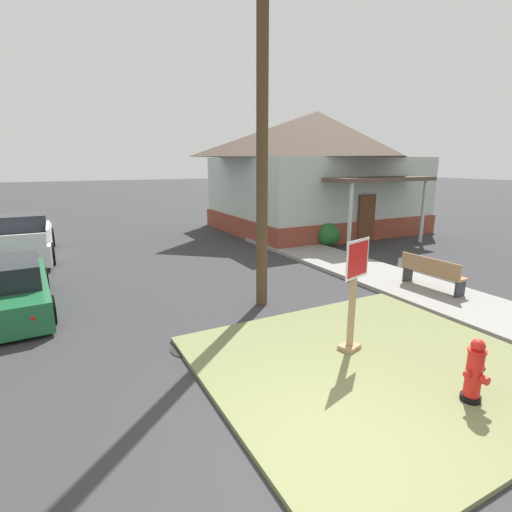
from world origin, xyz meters
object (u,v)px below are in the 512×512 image
object	(u,v)px
fire_hydrant	(474,372)
street_bench	(432,271)
manhole_cover	(189,349)
pickup_truck_white	(21,240)
stop_sign	(353,299)
parked_sedan_green	(2,290)
utility_pole	(262,70)

from	to	relation	value
fire_hydrant	street_bench	world-z (taller)	fire_hydrant
manhole_cover	street_bench	size ratio (longest dim) A/B	0.40
pickup_truck_white	street_bench	size ratio (longest dim) A/B	3.21
manhole_cover	fire_hydrant	bearing A→B (deg)	-49.30
stop_sign	parked_sedan_green	xyz separation A→B (m)	(-5.75, 5.23, -0.51)
street_bench	utility_pole	world-z (taller)	utility_pole
manhole_cover	pickup_truck_white	bearing A→B (deg)	107.87
parked_sedan_green	pickup_truck_white	bearing A→B (deg)	89.61
stop_sign	pickup_truck_white	size ratio (longest dim) A/B	0.37
stop_sign	pickup_truck_white	bearing A→B (deg)	116.71
parked_sedan_green	utility_pole	distance (m)	7.64
parked_sedan_green	utility_pole	xyz separation A→B (m)	(5.52, -2.29, 4.76)
fire_hydrant	pickup_truck_white	distance (m)	14.70
street_bench	utility_pole	xyz separation A→B (m)	(-4.39, 1.34, 4.71)
street_bench	manhole_cover	bearing A→B (deg)	-179.27
manhole_cover	street_bench	xyz separation A→B (m)	(6.69, 0.09, 0.58)
stop_sign	parked_sedan_green	distance (m)	7.79
utility_pole	pickup_truck_white	bearing A→B (deg)	123.07
street_bench	parked_sedan_green	bearing A→B (deg)	159.86
fire_hydrant	manhole_cover	world-z (taller)	fire_hydrant
pickup_truck_white	utility_pole	world-z (taller)	utility_pole
fire_hydrant	stop_sign	distance (m)	2.11
manhole_cover	pickup_truck_white	world-z (taller)	pickup_truck_white
stop_sign	utility_pole	distance (m)	5.18
pickup_truck_white	fire_hydrant	bearing A→B (deg)	-65.11
stop_sign	parked_sedan_green	bearing A→B (deg)	137.69
parked_sedan_green	utility_pole	bearing A→B (deg)	-22.58
manhole_cover	pickup_truck_white	xyz separation A→B (m)	(-3.17, 9.83, 0.61)
pickup_truck_white	street_bench	bearing A→B (deg)	-44.66
fire_hydrant	utility_pole	distance (m)	6.90
street_bench	stop_sign	bearing A→B (deg)	-158.89
fire_hydrant	stop_sign	size ratio (longest dim) A/B	0.46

